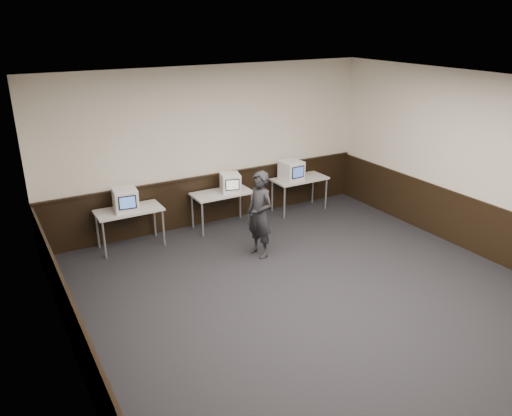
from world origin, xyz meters
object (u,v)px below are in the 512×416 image
(desk_left, at_px, (129,213))
(desk_right, at_px, (300,181))
(emac_left, at_px, (126,200))
(emac_center, at_px, (230,183))
(person, at_px, (260,215))
(desk_center, at_px, (222,196))
(emac_right, at_px, (291,171))

(desk_left, height_order, desk_right, same)
(emac_left, bearing_deg, emac_center, 6.45)
(desk_right, bearing_deg, person, -141.50)
(emac_left, xyz_separation_m, person, (1.96, -1.47, -0.17))
(desk_left, relative_size, desk_center, 1.00)
(desk_center, relative_size, person, 0.76)
(emac_left, relative_size, emac_right, 1.00)
(desk_right, bearing_deg, desk_center, 180.00)
(desk_left, bearing_deg, emac_right, -0.51)
(person, bearing_deg, desk_center, 168.41)
(desk_center, bearing_deg, emac_right, -1.09)
(emac_right, bearing_deg, desk_left, 174.68)
(desk_left, height_order, emac_right, emac_right)
(emac_left, distance_m, emac_center, 2.13)
(desk_left, bearing_deg, desk_right, 0.00)
(emac_left, bearing_deg, desk_center, 7.72)
(emac_right, height_order, person, person)
(emac_center, distance_m, person, 1.48)
(desk_left, distance_m, emac_center, 2.09)
(desk_center, distance_m, person, 1.51)
(desk_left, height_order, person, person)
(desk_left, height_order, emac_left, emac_left)
(desk_right, height_order, person, person)
(desk_left, relative_size, emac_left, 2.45)
(desk_center, height_order, person, person)
(emac_right, relative_size, person, 0.31)
(emac_left, xyz_separation_m, emac_center, (2.13, -0.01, -0.02))
(desk_right, xyz_separation_m, person, (-1.89, -1.50, 0.11))
(desk_center, bearing_deg, emac_center, -13.86)
(desk_center, bearing_deg, emac_left, -178.87)
(desk_center, distance_m, emac_center, 0.32)
(desk_right, relative_size, emac_right, 2.46)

